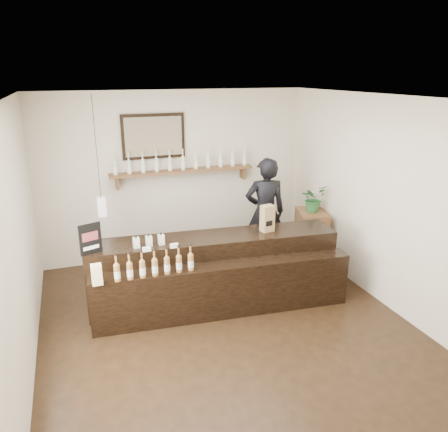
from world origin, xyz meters
TOP-DOWN VIEW (x-y plane):
  - ground at (0.00, 0.00)m, footprint 5.00×5.00m
  - room_shell at (0.00, 0.00)m, footprint 5.00×5.00m
  - back_wall_decor at (-0.15, 2.37)m, footprint 2.66×0.96m
  - counter at (0.07, 0.57)m, footprint 3.43×1.20m
  - promo_sign at (-1.52, 0.64)m, footprint 0.27×0.12m
  - paper_bag at (0.84, 0.64)m, footprint 0.19×0.15m
  - tape_dispenser at (0.82, 0.69)m, footprint 0.13×0.05m
  - side_cabinet at (2.00, 1.36)m, footprint 0.60×0.72m
  - potted_plant at (2.00, 1.36)m, footprint 0.48×0.45m
  - shopkeeper at (1.23, 1.55)m, footprint 0.82×0.62m

SIDE VIEW (x-z plane):
  - ground at x=0.00m, z-range 0.00..0.00m
  - counter at x=0.07m, z-range -0.11..1.00m
  - side_cabinet at x=2.00m, z-range 0.00..0.89m
  - tape_dispenser at x=0.82m, z-range 0.94..1.04m
  - shopkeeper at x=1.23m, z-range 0.00..2.03m
  - potted_plant at x=2.00m, z-range 0.89..1.33m
  - paper_bag at x=0.84m, z-range 0.95..1.32m
  - promo_sign at x=-1.52m, z-range 0.95..1.34m
  - room_shell at x=0.00m, z-range -0.80..4.20m
  - back_wall_decor at x=-0.15m, z-range 0.91..2.60m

